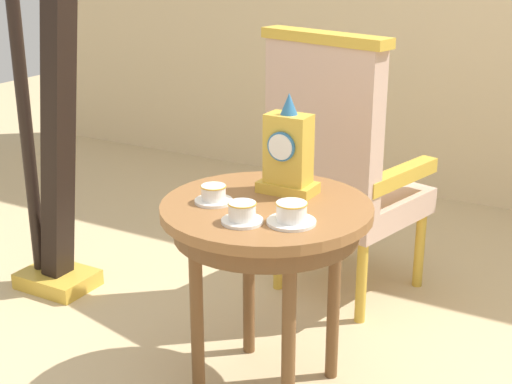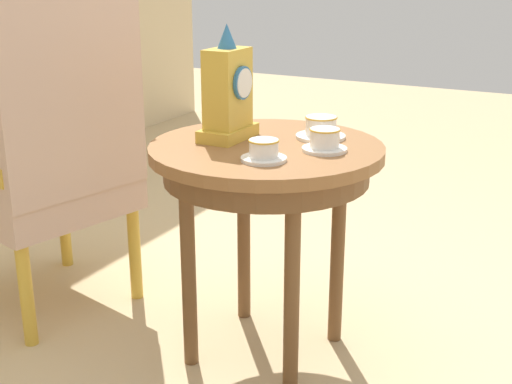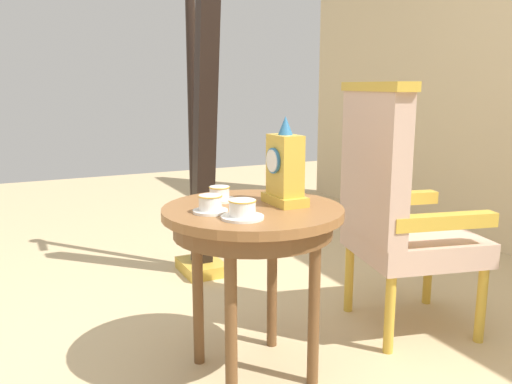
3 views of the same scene
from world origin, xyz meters
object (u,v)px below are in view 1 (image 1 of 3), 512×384
at_px(teacup_right, 242,213).
at_px(harp, 49,122).
at_px(teacup_left, 214,195).
at_px(mantel_clock, 288,154).
at_px(side_table, 267,228).
at_px(armchair, 338,165).
at_px(teacup_center, 291,214).

height_order(teacup_right, harp, harp).
bearing_deg(teacup_left, harp, 163.80).
xyz_separation_m(teacup_right, mantel_clock, (-0.01, 0.31, 0.11)).
bearing_deg(harp, teacup_right, -18.68).
relative_size(side_table, harp, 0.37).
relative_size(teacup_right, mantel_clock, 0.38).
distance_m(teacup_right, mantel_clock, 0.32).
bearing_deg(harp, armchair, 26.81).
xyz_separation_m(side_table, teacup_center, (0.14, -0.11, 0.11)).
bearing_deg(teacup_left, teacup_center, -7.02).
bearing_deg(side_table, teacup_center, -37.96).
height_order(teacup_right, teacup_center, teacup_center).
relative_size(mantel_clock, armchair, 0.29).
distance_m(teacup_center, armchair, 0.90).
height_order(side_table, armchair, armchair).
height_order(side_table, teacup_right, teacup_right).
height_order(teacup_left, armchair, armchair).
bearing_deg(mantel_clock, armchair, 97.87).
bearing_deg(harp, mantel_clock, -4.23).
bearing_deg(teacup_left, mantel_clock, 51.32).
bearing_deg(armchair, side_table, -83.90).
bearing_deg(mantel_clock, side_table, -92.59).
height_order(teacup_left, harp, harp).
xyz_separation_m(armchair, harp, (-1.06, -0.54, 0.16)).
bearing_deg(mantel_clock, harp, 175.77).
bearing_deg(mantel_clock, teacup_left, -128.68).
bearing_deg(armchair, teacup_right, -84.34).
bearing_deg(teacup_right, armchair, 95.66).
bearing_deg(mantel_clock, teacup_center, -60.29).
height_order(side_table, mantel_clock, mantel_clock).
relative_size(side_table, armchair, 0.60).
height_order(armchair, harp, harp).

